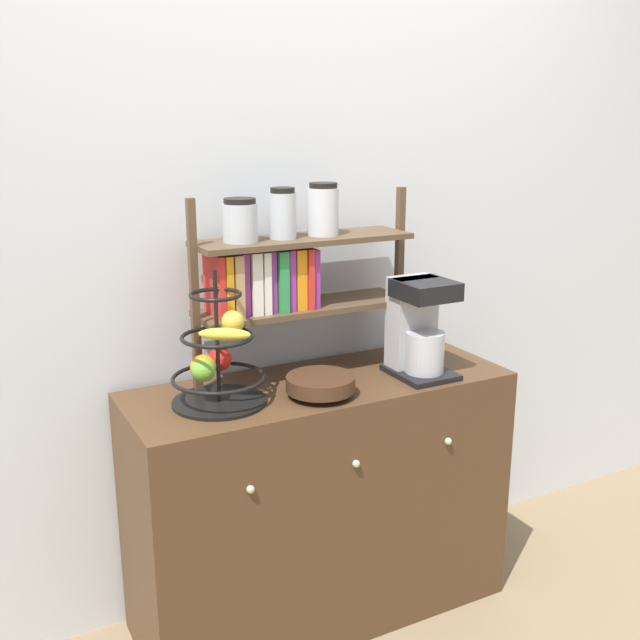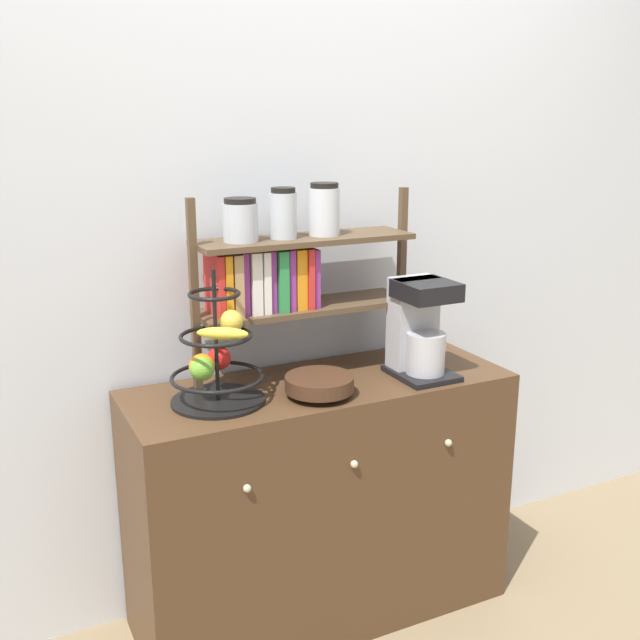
% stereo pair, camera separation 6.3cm
% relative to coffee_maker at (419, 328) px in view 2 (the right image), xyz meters
% --- Properties ---
extents(wall_back, '(7.00, 0.05, 2.60)m').
position_rel_coffee_maker_xyz_m(wall_back, '(-0.32, 0.34, 0.31)').
color(wall_back, silver).
rests_on(wall_back, ground_plane).
extents(sideboard, '(1.24, 0.46, 0.83)m').
position_rel_coffee_maker_xyz_m(sideboard, '(-0.32, 0.07, -0.57)').
color(sideboard, '#4C331E').
rests_on(sideboard, ground_plane).
extents(coffee_maker, '(0.18, 0.22, 0.32)m').
position_rel_coffee_maker_xyz_m(coffee_maker, '(0.00, 0.00, 0.00)').
color(coffee_maker, black).
rests_on(coffee_maker, sideboard).
extents(fruit_stand, '(0.28, 0.28, 0.40)m').
position_rel_coffee_maker_xyz_m(fruit_stand, '(-0.67, 0.05, -0.03)').
color(fruit_stand, black).
rests_on(fruit_stand, sideboard).
extents(wooden_bowl, '(0.21, 0.21, 0.06)m').
position_rel_coffee_maker_xyz_m(wooden_bowl, '(-0.38, -0.04, -0.12)').
color(wooden_bowl, '#422819').
rests_on(wooden_bowl, sideboard).
extents(shelf_hutch, '(0.75, 0.20, 0.62)m').
position_rel_coffee_maker_xyz_m(shelf_hutch, '(-0.41, 0.17, 0.22)').
color(shelf_hutch, brown).
rests_on(shelf_hutch, sideboard).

